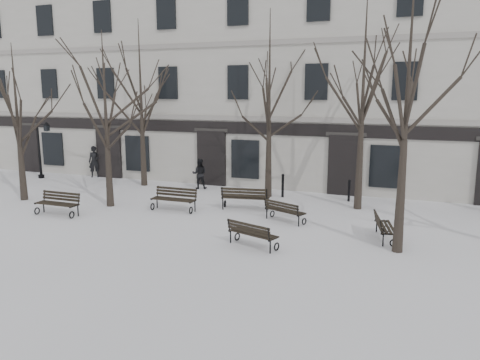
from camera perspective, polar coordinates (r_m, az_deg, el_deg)
The scene contains 19 objects.
ground at distance 16.75m, azimuth -3.54°, elevation -6.42°, with size 100.00×100.00×0.00m, color white.
building at distance 28.34m, azimuth 7.31°, elevation 11.80°, with size 40.40×10.20×11.40m.
tree_0 at distance 23.43m, azimuth -25.62°, elevation 8.37°, with size 4.93×4.93×7.04m.
tree_1 at distance 20.76m, azimuth -16.14°, elevation 9.51°, with size 5.21×5.21×7.44m.
tree_2 at distance 14.83m, azimuth 19.81°, elevation 11.15°, with size 5.82×5.82×8.32m.
tree_4 at distance 25.12m, azimuth -12.04°, elevation 11.44°, with size 6.00×6.00×8.57m.
tree_5 at distance 21.91m, azimuth 3.61°, elevation 11.86°, with size 6.02×6.02×8.61m.
tree_6 at distance 20.13m, azimuth 14.86°, elevation 12.34°, with size 6.30×6.30×9.00m.
bench_0 at distance 20.34m, azimuth -21.31°, elevation -2.60°, with size 1.87×0.69×0.93m.
bench_1 at distance 15.08m, azimuth 1.46°, elevation -6.50°, with size 1.80×1.14×0.86m.
bench_2 at distance 18.03m, azimuth 5.40°, elevation -3.70°, with size 1.75×1.22×0.84m.
bench_3 at distance 19.85m, azimuth -8.03°, elevation -2.23°, with size 1.91×0.70×0.96m.
bench_4 at distance 19.76m, azimuth 0.64°, elevation -2.11°, with size 2.08×1.03×1.01m.
bench_5 at distance 16.61m, azimuth 17.08°, elevation -5.39°, with size 0.93×1.75×0.84m.
lamp_post at distance 29.14m, azimuth -22.98°, elevation 3.86°, with size 1.02×0.38×3.27m.
bollard_a at distance 22.25m, azimuth 5.23°, elevation -0.56°, with size 0.14×0.14×1.12m.
bollard_b at distance 21.87m, azimuth 13.15°, elevation -1.17°, with size 0.13×0.13×1.00m.
pedestrian_a at distance 28.79m, azimuth -17.21°, elevation 0.35°, with size 0.67×0.44×1.83m, color black.
pedestrian_b at distance 24.31m, azimuth -4.94°, elevation -1.04°, with size 0.76×0.59×1.56m, color black.
Camera 1 is at (6.58, -14.60, 4.92)m, focal length 35.00 mm.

